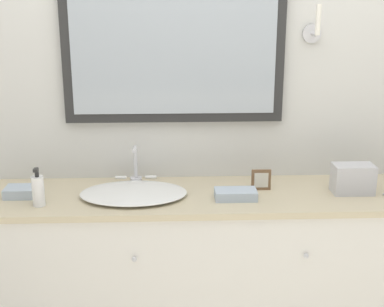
# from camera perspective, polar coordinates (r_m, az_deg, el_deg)

# --- Properties ---
(wall_back) EXTENTS (8.00, 0.18, 2.55)m
(wall_back) POSITION_cam_1_polar(r_m,az_deg,el_deg) (2.71, 2.16, 6.45)
(wall_back) COLOR silver
(wall_back) RESTS_ON ground_plane
(vanity_counter) EXTENTS (2.19, 0.51, 0.85)m
(vanity_counter) POSITION_cam_1_polar(r_m,az_deg,el_deg) (2.74, 2.53, -12.58)
(vanity_counter) COLOR silver
(vanity_counter) RESTS_ON ground_plane
(sink_basin) EXTENTS (0.50, 0.39, 0.20)m
(sink_basin) POSITION_cam_1_polar(r_m,az_deg,el_deg) (2.53, -6.24, -4.12)
(sink_basin) COLOR white
(sink_basin) RESTS_ON vanity_counter
(soap_bottle) EXTENTS (0.06, 0.06, 0.18)m
(soap_bottle) POSITION_cam_1_polar(r_m,az_deg,el_deg) (2.48, -16.09, -3.79)
(soap_bottle) COLOR white
(soap_bottle) RESTS_ON vanity_counter
(appliance_box) EXTENTS (0.19, 0.11, 0.14)m
(appliance_box) POSITION_cam_1_polar(r_m,az_deg,el_deg) (2.65, 16.80, -2.61)
(appliance_box) COLOR #BCBCC1
(appliance_box) RESTS_ON vanity_counter
(picture_frame) EXTENTS (0.09, 0.01, 0.10)m
(picture_frame) POSITION_cam_1_polar(r_m,az_deg,el_deg) (2.61, 7.38, -2.80)
(picture_frame) COLOR brown
(picture_frame) RESTS_ON vanity_counter
(hand_towel_near_sink) EXTENTS (0.17, 0.11, 0.05)m
(hand_towel_near_sink) POSITION_cam_1_polar(r_m,az_deg,el_deg) (2.63, -17.52, -3.90)
(hand_towel_near_sink) COLOR #A8B7C6
(hand_towel_near_sink) RESTS_ON vanity_counter
(hand_towel_far_corner) EXTENTS (0.19, 0.11, 0.04)m
(hand_towel_far_corner) POSITION_cam_1_polar(r_m,az_deg,el_deg) (2.49, 4.68, -4.36)
(hand_towel_far_corner) COLOR #A8B7C6
(hand_towel_far_corner) RESTS_ON vanity_counter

